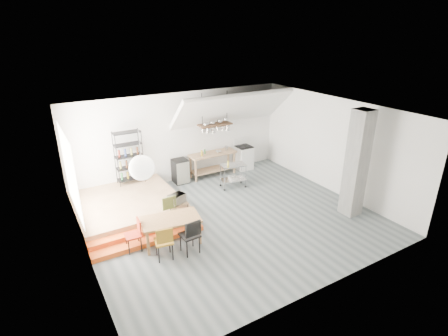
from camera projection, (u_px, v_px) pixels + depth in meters
floor at (232, 219)px, 10.31m from camera, size 8.00×8.00×0.00m
wall_back at (181, 137)px, 12.51m from camera, size 8.00×0.04×3.20m
wall_left at (81, 203)px, 7.83m from camera, size 0.04×7.00×3.20m
wall_right at (334, 146)px, 11.60m from camera, size 0.04×7.00×3.20m
ceiling at (233, 112)px, 9.11m from camera, size 8.00×7.00×0.02m
slope_ceiling at (232, 109)px, 12.52m from camera, size 4.40×1.44×1.32m
window_pane at (70, 172)px, 8.96m from camera, size 0.02×2.50×2.20m
platform at (128, 206)px, 10.66m from camera, size 3.00×3.00×0.40m
step_lower at (150, 241)px, 9.15m from camera, size 3.00×0.35×0.13m
step_upper at (145, 232)px, 9.41m from camera, size 3.00×0.35×0.27m
concrete_column at (357, 164)px, 10.07m from camera, size 0.50×0.50×3.20m
kitchen_counter at (213, 160)px, 13.11m from camera, size 1.80×0.60×0.91m
stove at (244, 157)px, 13.83m from camera, size 0.60×0.60×1.18m
pot_rack at (216, 126)px, 12.44m from camera, size 1.20×0.50×1.43m
wire_shelving at (129, 157)px, 11.43m from camera, size 0.88×0.38×1.80m
microwave_shelf at (177, 204)px, 10.05m from camera, size 0.60×0.40×0.16m
paper_lantern at (142, 168)px, 8.19m from camera, size 0.60×0.60×0.60m
dining_table at (171, 221)px, 8.99m from camera, size 1.59×1.05×0.70m
chair_mustard at (164, 240)px, 8.32m from camera, size 0.48×0.48×0.91m
chair_black at (191, 234)px, 8.54m from camera, size 0.46×0.46×0.96m
chair_olive at (171, 211)px, 9.66m from camera, size 0.43×0.43×0.92m
chair_red at (135, 232)px, 8.73m from camera, size 0.41×0.41×0.84m
rolling_cart at (233, 172)px, 12.19m from camera, size 0.93×0.63×0.85m
mini_fridge at (180, 171)px, 12.61m from camera, size 0.51×0.51×0.87m
microwave at (177, 199)px, 9.99m from camera, size 0.56×0.46×0.27m
bowl at (218, 152)px, 13.06m from camera, size 0.28×0.28×0.05m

